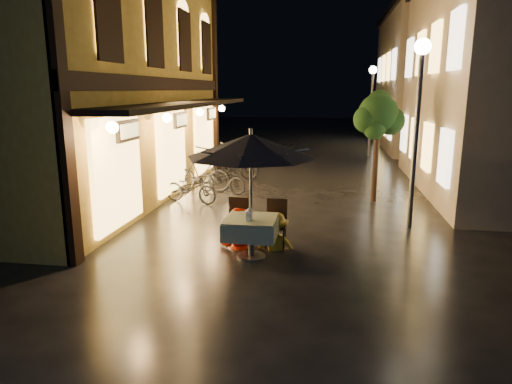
% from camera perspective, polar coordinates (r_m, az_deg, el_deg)
% --- Properties ---
extents(ground, '(90.00, 90.00, 0.00)m').
position_cam_1_polar(ground, '(9.28, 1.89, -7.15)').
color(ground, black).
rests_on(ground, ground).
extents(west_building, '(5.90, 11.40, 7.40)m').
position_cam_1_polar(west_building, '(14.39, -19.73, 14.21)').
color(west_building, '#B88C36').
rests_on(west_building, ground).
extents(east_building_far, '(7.30, 10.30, 7.30)m').
position_cam_1_polar(east_building_far, '(27.43, 23.25, 12.76)').
color(east_building_far, '#C4AC99').
rests_on(east_building_far, ground).
extents(street_tree, '(1.43, 1.20, 3.15)m').
position_cam_1_polar(street_tree, '(13.26, 15.07, 9.11)').
color(street_tree, black).
rests_on(street_tree, ground).
extents(streetlamp_near, '(0.36, 0.36, 4.23)m').
position_cam_1_polar(streetlamp_near, '(10.84, 19.67, 10.74)').
color(streetlamp_near, '#59595E').
rests_on(streetlamp_near, ground).
extents(streetlamp_far, '(0.36, 0.36, 4.23)m').
position_cam_1_polar(streetlamp_far, '(22.75, 14.27, 11.73)').
color(streetlamp_far, '#59595E').
rests_on(streetlamp_far, ground).
extents(cafe_table, '(0.99, 0.99, 0.78)m').
position_cam_1_polar(cafe_table, '(8.68, -0.63, -4.49)').
color(cafe_table, '#59595E').
rests_on(cafe_table, ground).
extents(patio_umbrella, '(2.40, 2.40, 2.46)m').
position_cam_1_polar(patio_umbrella, '(8.35, -0.66, 5.80)').
color(patio_umbrella, '#59595E').
rests_on(patio_umbrella, ground).
extents(cafe_chair_left, '(0.42, 0.42, 0.97)m').
position_cam_1_polar(cafe_chair_left, '(9.46, -2.27, -3.36)').
color(cafe_chair_left, black).
rests_on(cafe_chair_left, ground).
extents(cafe_chair_right, '(0.42, 0.42, 0.97)m').
position_cam_1_polar(cafe_chair_right, '(9.34, 2.56, -3.57)').
color(cafe_chair_right, black).
rests_on(cafe_chair_right, ground).
extents(table_lantern, '(0.16, 0.16, 0.25)m').
position_cam_1_polar(table_lantern, '(8.42, -0.83, -2.68)').
color(table_lantern, white).
rests_on(table_lantern, cafe_table).
extents(person_orange, '(0.84, 0.69, 1.59)m').
position_cam_1_polar(person_orange, '(9.24, -2.36, -2.10)').
color(person_orange, '#F72000').
rests_on(person_orange, ground).
extents(person_yellow, '(1.04, 0.74, 1.46)m').
position_cam_1_polar(person_yellow, '(9.11, 2.44, -2.72)').
color(person_yellow, gold).
rests_on(person_yellow, ground).
extents(bicycle_0, '(1.72, 0.96, 0.86)m').
position_cam_1_polar(bicycle_0, '(13.02, -8.17, 0.50)').
color(bicycle_0, black).
rests_on(bicycle_0, ground).
extents(bicycle_1, '(1.87, 0.57, 1.11)m').
position_cam_1_polar(bicycle_1, '(14.42, -6.83, 2.24)').
color(bicycle_1, black).
rests_on(bicycle_1, ground).
extents(bicycle_2, '(1.75, 1.02, 0.87)m').
position_cam_1_polar(bicycle_2, '(14.12, -4.33, 1.57)').
color(bicycle_2, black).
rests_on(bicycle_2, ground).
extents(bicycle_3, '(1.67, 0.76, 0.97)m').
position_cam_1_polar(bicycle_3, '(16.18, -2.59, 3.19)').
color(bicycle_3, black).
rests_on(bicycle_3, ground).
extents(bicycle_4, '(1.61, 0.74, 0.82)m').
position_cam_1_polar(bicycle_4, '(16.41, -2.91, 3.06)').
color(bicycle_4, black).
rests_on(bicycle_4, ground).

